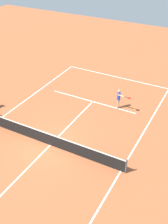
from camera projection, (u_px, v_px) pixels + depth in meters
The scene contains 5 objects.
ground_plane at pixel (50, 145), 19.14m from camera, with size 60.00×60.00×0.00m, color #AD5933.
court_lines at pixel (50, 145), 19.14m from camera, with size 10.42×23.46×0.01m.
tennis_net at pixel (50, 139), 18.86m from camera, with size 11.02×0.10×1.07m.
player_serving at pixel (119, 98), 22.43m from camera, with size 1.26×0.64×1.69m.
tennis_ball at pixel (123, 117), 21.84m from camera, with size 0.07×0.07×0.07m, color #CCE033.
Camera 1 is at (-8.97, 11.84, 12.48)m, focal length 45.10 mm.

